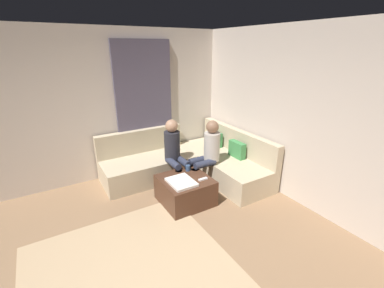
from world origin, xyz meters
TOP-DOWN VIEW (x-y plane):
  - wall_back at (0.00, 2.94)m, footprint 6.00×0.12m
  - wall_left at (-2.94, 0.00)m, footprint 0.12×6.00m
  - curtain_panel at (-2.84, 1.30)m, footprint 0.06×1.10m
  - area_rug at (-0.20, 0.10)m, footprint 2.60×2.20m
  - sectional_couch at (-2.08, 1.88)m, footprint 2.10×2.55m
  - ottoman at (-1.34, 1.33)m, footprint 0.76×0.76m
  - folded_blanket at (-1.24, 1.21)m, footprint 0.44×0.36m
  - coffee_mug at (-1.56, 1.51)m, footprint 0.08×0.08m
  - game_remote at (-1.16, 1.55)m, footprint 0.05×0.15m
  - person_on_couch_back at (-1.62, 1.93)m, footprint 0.30×0.60m
  - person_on_couch_side at (-1.93, 1.46)m, footprint 0.60×0.30m

SIDE VIEW (x-z plane):
  - area_rug at x=-0.20m, z-range 0.00..0.01m
  - ottoman at x=-1.34m, z-range 0.00..0.42m
  - sectional_couch at x=-2.08m, z-range -0.15..0.72m
  - game_remote at x=-1.16m, z-range 0.42..0.44m
  - folded_blanket at x=-1.24m, z-range 0.42..0.46m
  - coffee_mug at x=-1.56m, z-range 0.42..0.52m
  - person_on_couch_back at x=-1.62m, z-range 0.06..1.26m
  - person_on_couch_side at x=-1.93m, z-range 0.06..1.26m
  - curtain_panel at x=-2.84m, z-range 0.00..2.50m
  - wall_back at x=0.00m, z-range 0.00..2.70m
  - wall_left at x=-2.94m, z-range 0.00..2.70m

